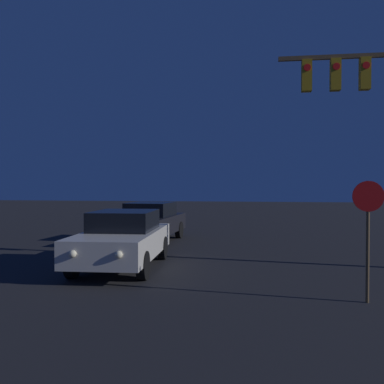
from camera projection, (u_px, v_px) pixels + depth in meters
name	position (u px, v px, depth m)	size (l,w,h in m)	color
car_near	(123.00, 239.00, 12.20)	(2.20, 4.88, 1.61)	beige
car_far	(149.00, 222.00, 17.58)	(2.32, 4.91, 1.61)	black
traffic_signal_mast	(379.00, 101.00, 12.04)	(4.10, 0.30, 6.84)	brown
stop_sign	(368.00, 220.00, 8.57)	(0.62, 0.07, 2.46)	brown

